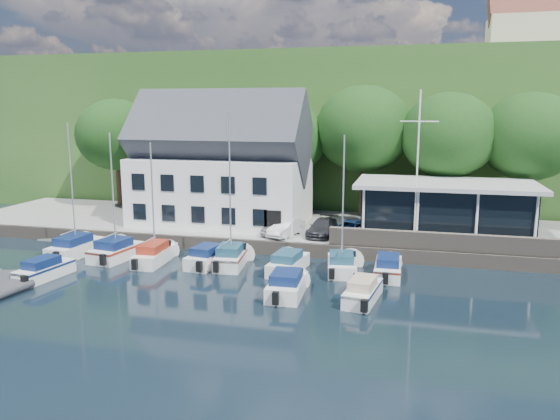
# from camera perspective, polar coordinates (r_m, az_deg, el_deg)

# --- Properties ---
(ground) EXTENTS (180.00, 180.00, 0.00)m
(ground) POSITION_cam_1_polar(r_m,az_deg,el_deg) (29.59, -4.23, -10.26)
(ground) COLOR black
(ground) RESTS_ON ground
(quay) EXTENTS (60.00, 13.00, 1.00)m
(quay) POSITION_cam_1_polar(r_m,az_deg,el_deg) (45.71, 2.68, -2.09)
(quay) COLOR gray
(quay) RESTS_ON ground
(quay_face) EXTENTS (60.00, 0.30, 1.00)m
(quay_face) POSITION_cam_1_polar(r_m,az_deg,el_deg) (39.54, 0.79, -4.09)
(quay_face) COLOR #61584D
(quay_face) RESTS_ON ground
(hillside) EXTENTS (160.00, 75.00, 16.00)m
(hillside) POSITION_cam_1_polar(r_m,az_deg,el_deg) (88.69, 8.54, 8.84)
(hillside) COLOR #2B4E1D
(hillside) RESTS_ON ground
(field_patch) EXTENTS (50.00, 30.00, 0.30)m
(field_patch) POSITION_cam_1_polar(r_m,az_deg,el_deg) (96.39, 14.04, 13.62)
(field_patch) COLOR #5B6D36
(field_patch) RESTS_ON hillside
(farmhouse) EXTENTS (10.40, 7.00, 8.20)m
(farmhouse) POSITION_cam_1_polar(r_m,az_deg,el_deg) (79.90, 24.61, 16.55)
(farmhouse) COLOR beige
(farmhouse) RESTS_ON hillside
(harbor_building) EXTENTS (14.40, 8.20, 8.70)m
(harbor_building) POSITION_cam_1_polar(r_m,az_deg,el_deg) (45.85, -6.15, 4.05)
(harbor_building) COLOR white
(harbor_building) RESTS_ON quay
(club_pavilion) EXTENTS (13.20, 7.20, 4.10)m
(club_pavilion) POSITION_cam_1_polar(r_m,az_deg,el_deg) (42.93, 16.83, 0.11)
(club_pavilion) COLOR black
(club_pavilion) RESTS_ON quay
(seawall) EXTENTS (18.00, 0.50, 1.20)m
(seawall) POSITION_cam_1_polar(r_m,az_deg,el_deg) (38.79, 18.48, -3.26)
(seawall) COLOR #61584D
(seawall) RESTS_ON quay
(gangway) EXTENTS (1.20, 6.00, 1.40)m
(gangway) POSITION_cam_1_polar(r_m,az_deg,el_deg) (44.63, -20.98, -3.76)
(gangway) COLOR silver
(gangway) RESTS_ON ground
(car_silver) EXTENTS (1.69, 3.71, 1.23)m
(car_silver) POSITION_cam_1_polar(r_m,az_deg,el_deg) (41.96, -0.48, -1.66)
(car_silver) COLOR silver
(car_silver) RESTS_ON quay
(car_white) EXTENTS (2.34, 4.03, 1.25)m
(car_white) POSITION_cam_1_polar(r_m,az_deg,el_deg) (41.27, 0.61, -1.85)
(car_white) COLOR silver
(car_white) RESTS_ON quay
(car_dgrey) EXTENTS (2.12, 4.44, 1.25)m
(car_dgrey) POSITION_cam_1_polar(r_m,az_deg,el_deg) (41.52, 4.46, -1.81)
(car_dgrey) COLOR #292A2E
(car_dgrey) RESTS_ON quay
(car_blue) EXTENTS (2.45, 4.06, 1.30)m
(car_blue) POSITION_cam_1_polar(r_m,az_deg,el_deg) (41.28, 7.24, -1.90)
(car_blue) COLOR #294B7F
(car_blue) RESTS_ON quay
(flagpole) EXTENTS (2.59, 0.20, 10.78)m
(flagpole) POSITION_cam_1_polar(r_m,az_deg,el_deg) (39.34, 14.14, 4.25)
(flagpole) COLOR white
(flagpole) RESTS_ON quay
(tree_0) EXTENTS (7.65, 7.65, 10.45)m
(tree_0) POSITION_cam_1_polar(r_m,az_deg,el_deg) (55.54, -16.64, 5.71)
(tree_0) COLOR black
(tree_0) RESTS_ON quay
(tree_1) EXTENTS (7.74, 7.74, 10.58)m
(tree_1) POSITION_cam_1_polar(r_m,az_deg,el_deg) (52.83, -8.97, 5.86)
(tree_1) COLOR black
(tree_1) RESTS_ON quay
(tree_2) EXTENTS (7.39, 7.39, 10.11)m
(tree_2) POSITION_cam_1_polar(r_m,az_deg,el_deg) (49.25, 0.50, 5.38)
(tree_2) COLOR black
(tree_2) RESTS_ON quay
(tree_3) EXTENTS (8.45, 8.45, 11.55)m
(tree_3) POSITION_cam_1_polar(r_m,az_deg,el_deg) (48.94, 8.65, 6.08)
(tree_3) COLOR black
(tree_3) RESTS_ON quay
(tree_4) EXTENTS (7.96, 7.96, 10.87)m
(tree_4) POSITION_cam_1_polar(r_m,az_deg,el_deg) (47.86, 17.06, 5.23)
(tree_4) COLOR black
(tree_4) RESTS_ON quay
(tree_5) EXTENTS (7.94, 7.94, 10.85)m
(tree_5) POSITION_cam_1_polar(r_m,az_deg,el_deg) (48.88, 24.53, 4.83)
(tree_5) COLOR black
(tree_5) RESTS_ON quay
(boat_r1_0) EXTENTS (2.57, 6.89, 9.32)m
(boat_r1_0) POSITION_cam_1_polar(r_m,az_deg,el_deg) (41.53, -20.90, 1.78)
(boat_r1_0) COLOR white
(boat_r1_0) RESTS_ON ground
(boat_r1_1) EXTENTS (3.04, 6.05, 9.35)m
(boat_r1_1) POSITION_cam_1_polar(r_m,az_deg,el_deg) (39.51, -17.07, 1.61)
(boat_r1_1) COLOR white
(boat_r1_1) RESTS_ON ground
(boat_r1_2) EXTENTS (2.18, 6.74, 8.81)m
(boat_r1_2) POSITION_cam_1_polar(r_m,az_deg,el_deg) (38.04, -13.16, 1.07)
(boat_r1_2) COLOR white
(boat_r1_2) RESTS_ON ground
(boat_r1_3) EXTENTS (2.47, 5.67, 1.43)m
(boat_r1_3) POSITION_cam_1_polar(r_m,az_deg,el_deg) (37.40, -7.59, -4.70)
(boat_r1_3) COLOR white
(boat_r1_3) RESTS_ON ground
(boat_r1_4) EXTENTS (2.57, 5.83, 9.32)m
(boat_r1_4) POSITION_cam_1_polar(r_m,az_deg,el_deg) (36.17, -5.23, 1.22)
(boat_r1_4) COLOR white
(boat_r1_4) RESTS_ON ground
(boat_r1_5) EXTENTS (2.49, 6.17, 1.38)m
(boat_r1_5) POSITION_cam_1_polar(r_m,az_deg,el_deg) (35.73, 0.86, -5.37)
(boat_r1_5) COLOR white
(boat_r1_5) RESTS_ON ground
(boat_r1_6) EXTENTS (2.79, 5.66, 8.27)m
(boat_r1_6) POSITION_cam_1_polar(r_m,az_deg,el_deg) (34.94, 6.59, -0.01)
(boat_r1_6) COLOR white
(boat_r1_6) RESTS_ON ground
(boat_r1_7) EXTENTS (1.86, 5.81, 1.39)m
(boat_r1_7) POSITION_cam_1_polar(r_m,az_deg,el_deg) (35.45, 11.23, -5.70)
(boat_r1_7) COLOR white
(boat_r1_7) RESTS_ON ground
(boat_r2_0) EXTENTS (2.32, 5.89, 1.37)m
(boat_r2_0) POSITION_cam_1_polar(r_m,az_deg,el_deg) (37.37, -23.39, -5.56)
(boat_r2_0) COLOR white
(boat_r2_0) RESTS_ON ground
(boat_r2_3) EXTENTS (2.29, 5.81, 1.44)m
(boat_r2_3) POSITION_cam_1_polar(r_m,az_deg,el_deg) (31.38, 0.74, -7.61)
(boat_r2_3) COLOR white
(boat_r2_3) RESTS_ON ground
(boat_r2_4) EXTENTS (2.33, 5.79, 1.37)m
(boat_r2_4) POSITION_cam_1_polar(r_m,az_deg,el_deg) (30.78, 8.66, -8.16)
(boat_r2_4) COLOR white
(boat_r2_4) RESTS_ON ground
(dinghy_1) EXTENTS (2.18, 3.21, 0.70)m
(dinghy_1) POSITION_cam_1_polar(r_m,az_deg,el_deg) (35.31, -26.93, -7.33)
(dinghy_1) COLOR #343539
(dinghy_1) RESTS_ON ground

